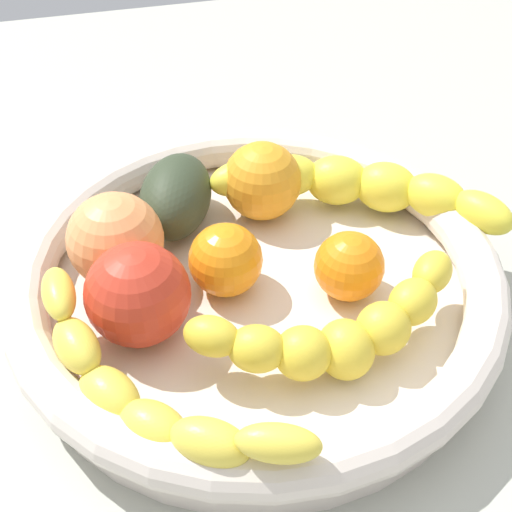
# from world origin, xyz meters

# --- Properties ---
(kitchen_counter) EXTENTS (1.20, 1.20, 0.03)m
(kitchen_counter) POSITION_xyz_m (0.00, 0.00, 0.01)
(kitchen_counter) COLOR #ABAD9F
(kitchen_counter) RESTS_ON ground
(fruit_bowl) EXTENTS (0.36, 0.36, 0.05)m
(fruit_bowl) POSITION_xyz_m (0.00, 0.00, 0.06)
(fruit_bowl) COLOR silver
(fruit_bowl) RESTS_ON kitchen_counter
(banana_draped_left) EXTENTS (0.14, 0.22, 0.04)m
(banana_draped_left) POSITION_xyz_m (0.06, -0.10, 0.08)
(banana_draped_left) COLOR yellow
(banana_draped_left) RESTS_ON fruit_bowl
(banana_draped_right) EXTENTS (0.18, 0.14, 0.05)m
(banana_draped_right) POSITION_xyz_m (-0.10, 0.10, 0.08)
(banana_draped_right) COLOR yellow
(banana_draped_right) RESTS_ON fruit_bowl
(banana_arching_top) EXTENTS (0.08, 0.20, 0.05)m
(banana_arching_top) POSITION_xyz_m (-0.08, -0.03, 0.08)
(banana_arching_top) COLOR yellow
(banana_arching_top) RESTS_ON fruit_bowl
(orange_front) EXTENTS (0.05, 0.05, 0.05)m
(orange_front) POSITION_xyz_m (0.01, 0.02, 0.08)
(orange_front) COLOR orange
(orange_front) RESTS_ON fruit_bowl
(orange_mid_left) EXTENTS (0.05, 0.05, 0.05)m
(orange_mid_left) POSITION_xyz_m (-0.02, -0.06, 0.08)
(orange_mid_left) COLOR orange
(orange_mid_left) RESTS_ON fruit_bowl
(orange_mid_right) EXTENTS (0.06, 0.06, 0.06)m
(orange_mid_right) POSITION_xyz_m (0.08, -0.03, 0.09)
(orange_mid_right) COLOR orange
(orange_mid_right) RESTS_ON fruit_bowl
(tomato_red) EXTENTS (0.07, 0.07, 0.07)m
(tomato_red) POSITION_xyz_m (-0.02, 0.09, 0.09)
(tomato_red) COLOR red
(tomato_red) RESTS_ON fruit_bowl
(avocado_dark) EXTENTS (0.10, 0.08, 0.06)m
(avocado_dark) POSITION_xyz_m (0.09, 0.04, 0.08)
(avocado_dark) COLOR #303B27
(avocado_dark) RESTS_ON fruit_bowl
(peach_blush) EXTENTS (0.07, 0.07, 0.07)m
(peach_blush) POSITION_xyz_m (0.04, 0.09, 0.09)
(peach_blush) COLOR #F99958
(peach_blush) RESTS_ON fruit_bowl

